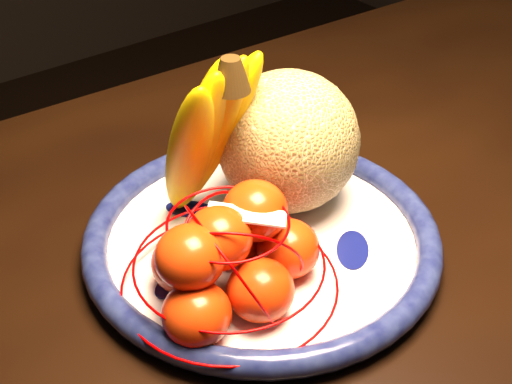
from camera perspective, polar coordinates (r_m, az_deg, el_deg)
dining_table at (r=0.91m, az=12.53°, el=-4.65°), size 1.59×1.00×0.78m
fruit_bowl at (r=0.76m, az=0.46°, el=-3.74°), size 0.38×0.38×0.03m
cantaloupe at (r=0.77m, az=2.57°, el=4.06°), size 0.16×0.16×0.16m
banana_bunch at (r=0.72m, az=-4.43°, el=4.70°), size 0.14×0.14×0.22m
mandarin_bag at (r=0.67m, az=-2.13°, el=-5.27°), size 0.21×0.21×0.13m
price_tag at (r=0.64m, az=-0.75°, el=-1.81°), size 0.07×0.07×0.01m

